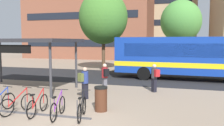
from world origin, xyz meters
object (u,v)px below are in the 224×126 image
Objects in this scene: street_tree_1 at (103,17)px; parked_bicycle_purple_3 at (58,108)px; transit_shelter at (20,42)px; commuter_red_pack_1 at (155,76)px; street_tree_0 at (181,21)px; commuter_olive_pack_2 at (84,81)px; parked_bicycle_black_4 at (82,108)px; city_bus at (198,56)px; trash_bin at (101,99)px; commuter_black_pack_0 at (105,76)px; parked_bicycle_red_2 at (38,105)px; parked_bicycle_red_1 at (18,104)px.

parked_bicycle_purple_3 is at bearing -78.96° from street_tree_1.
parked_bicycle_purple_3 is 0.24× the size of transit_shelter.
parked_bicycle_purple_3 is 14.96m from street_tree_1.
street_tree_0 is at bearing -49.64° from commuter_red_pack_1.
commuter_olive_pack_2 is (-3.20, -2.62, 0.01)m from commuter_red_pack_1.
parked_bicycle_black_4 is 0.22× the size of street_tree_1.
city_bus is 11.77× the size of trash_bin.
city_bus is 7.12× the size of parked_bicycle_purple_3.
commuter_black_pack_0 is (-5.30, -5.98, -0.82)m from city_bus.
trash_bin reaches higher than parked_bicycle_red_2.
transit_shelter is 0.90× the size of street_tree_1.
commuter_olive_pack_2 is 12.10m from street_tree_1.
parked_bicycle_purple_3 is at bearing -116.08° from city_bus.
parked_bicycle_black_4 is (2.75, 0.13, 0.00)m from parked_bicycle_red_1.
parked_bicycle_black_4 is at bearing 114.68° from commuter_red_pack_1.
commuter_olive_pack_2 is 1.57× the size of trash_bin.
parked_bicycle_black_4 is (1.86, 0.06, 0.00)m from parked_bicycle_red_2.
commuter_olive_pack_2 is at bearing 86.01° from commuter_red_pack_1.
parked_bicycle_black_4 is at bearing -74.84° from parked_bicycle_red_1.
parked_bicycle_red_1 is 1.05× the size of commuter_olive_pack_2.
street_tree_1 is at bearing 1.11° from parked_bicycle_red_2.
parked_bicycle_red_1 is at bearing -51.34° from transit_shelter.
city_bus reaches higher than parked_bicycle_purple_3.
commuter_olive_pack_2 reaches higher than parked_bicycle_red_2.
parked_bicycle_red_2 is at bearing -167.60° from commuter_olive_pack_2.
commuter_red_pack_1 is 4.13m from commuter_olive_pack_2.
commuter_olive_pack_2 reaches higher than parked_bicycle_black_4.
parked_bicycle_black_4 is 7.46m from transit_shelter.
commuter_red_pack_1 is 4.63m from trash_bin.
trash_bin is (3.13, 1.22, 0.13)m from parked_bicycle_red_1.
commuter_olive_pack_2 is at bearing -8.29° from parked_bicycle_purple_3.
street_tree_0 is (6.35, 18.26, 4.60)m from parked_bicycle_red_1.
commuter_black_pack_0 is at bearing 5.99° from transit_shelter.
commuter_black_pack_0 is (1.38, 4.39, 0.57)m from parked_bicycle_red_2.
trash_bin is at bearing 155.76° from commuter_black_pack_0.
parked_bicycle_red_2 and parked_bicycle_black_4 have the same top height.
commuter_black_pack_0 is at bearing 104.82° from trash_bin.
transit_shelter reaches higher than parked_bicycle_purple_3.
city_bus is 7.16× the size of parked_bicycle_red_1.
commuter_red_pack_1 is at bearing -115.47° from city_bus.
street_tree_1 reaches higher than commuter_black_pack_0.
parked_bicycle_black_4 is (0.92, 0.16, 0.00)m from parked_bicycle_purple_3.
parked_bicycle_red_2 and parked_bicycle_purple_3 have the same top height.
commuter_red_pack_1 is at bearing 67.31° from trash_bin.
commuter_black_pack_0 is (5.27, 0.25, -1.90)m from transit_shelter.
parked_bicycle_red_1 is 14.71m from street_tree_1.
parked_bicycle_red_1 is 0.22× the size of street_tree_1.
parked_bicycle_red_1 is at bearing 79.28° from parked_bicycle_black_4.
trash_bin is (1.42, -1.64, -0.41)m from commuter_olive_pack_2.
street_tree_0 reaches higher than parked_bicycle_red_1.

